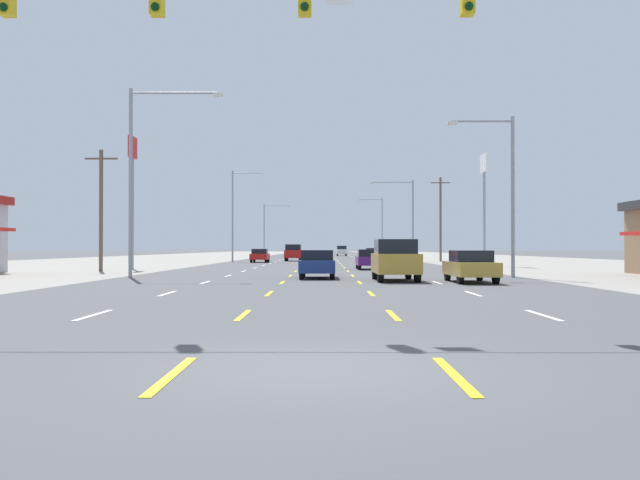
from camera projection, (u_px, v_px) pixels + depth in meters
The scene contains 23 objects.
ground_plane at pixel (323, 262), 74.96m from camera, with size 572.00×572.00×0.00m, color #4C4C4F.
lot_apron_left at pixel (98, 262), 75.10m from camera, with size 28.00×440.00×0.01m, color gray.
lot_apron_right at pixel (549, 262), 74.82m from camera, with size 28.00×440.00×0.01m, color gray.
lane_markings at pixel (323, 257), 113.46m from camera, with size 10.64×227.60×0.01m.
signal_span_wire at pixel (298, 85), 15.66m from camera, with size 25.99×0.52×9.08m.
sedan_far_right_nearest at pixel (470, 266), 31.19m from camera, with size 1.80×4.50×1.46m.
suv_inner_right_near at pixel (395, 259), 32.75m from camera, with size 1.98×4.90×1.98m.
sedan_center_turn_mid at pixel (317, 264), 35.48m from camera, with size 1.80×4.50×1.46m.
sedan_inner_right_midfar at pixel (369, 259), 50.08m from camera, with size 1.80×4.50×1.46m.
sedan_far_left_far at pixel (260, 255), 73.68m from camera, with size 1.80×4.50×1.46m.
suv_inner_left_farther at pixel (293, 252), 81.87m from camera, with size 1.98×4.90×1.98m.
hatchback_far_right_farthest at pixel (372, 254), 94.57m from camera, with size 1.72×3.90×1.54m.
suv_inner_right_distant_a at pixel (342, 251), 133.93m from camera, with size 1.98×4.90×1.98m.
pole_sign_left_row_1 at pixel (133, 173), 50.68m from camera, with size 0.24×1.70×9.81m.
pole_sign_right_row_1 at pixel (484, 181), 59.67m from camera, with size 0.24×2.28×9.76m.
streetlight_left_row_0 at pixel (141, 166), 36.35m from camera, with size 5.00×0.26×10.07m.
streetlight_right_row_0 at pixel (506, 184), 36.23m from camera, with size 3.58×0.26×8.55m.
streetlight_left_row_1 at pixel (236, 210), 76.93m from camera, with size 3.73×0.26×10.26m.
streetlight_right_row_1 at pixel (408, 213), 76.81m from camera, with size 4.97×0.26×9.21m.
streetlight_left_row_2 at pixel (267, 226), 117.49m from camera, with size 4.62×0.26×9.07m.
streetlight_right_row_2 at pixel (380, 223), 117.39m from camera, with size 4.40×0.26×10.13m.
utility_pole_left_row_0 at pixel (101, 208), 46.19m from camera, with size 2.20×0.26×8.21m.
utility_pole_right_row_1 at pixel (441, 218), 78.14m from camera, with size 2.20×0.26×9.62m.
Camera 1 is at (0.14, -8.98, 1.58)m, focal length 38.43 mm.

